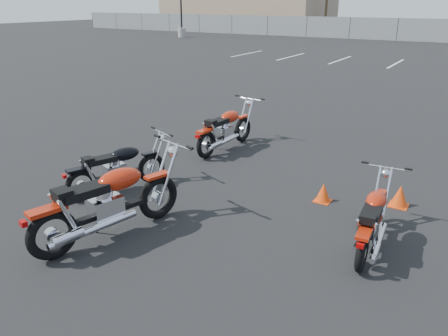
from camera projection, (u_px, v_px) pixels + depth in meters
The scene contains 10 objects.
ground at pixel (193, 216), 6.77m from camera, with size 120.00×120.00×0.00m, color black.
motorcycle_front_red at pixel (226, 129), 9.66m from camera, with size 0.81×2.10×1.03m.
motorcycle_second_black at pixel (117, 168), 7.53m from camera, with size 1.06×1.89×0.94m.
motorcycle_third_red at pixel (108, 202), 6.00m from camera, with size 1.12×2.40×1.18m.
motorcycle_rear_red at pixel (373, 220), 5.79m from camera, with size 0.71×1.84×0.90m.
training_cone_near at pixel (323, 192), 7.24m from camera, with size 0.27×0.27×0.32m.
training_cone_extra at pixel (400, 196), 7.06m from camera, with size 0.30×0.30×0.36m.
light_pole_west at pixel (181, 9), 39.22m from camera, with size 0.80×0.70×9.47m.
tan_building_west at pixel (248, 10), 50.15m from camera, with size 18.40×10.40×4.30m.
parking_line_stripes at pixel (367, 62), 23.90m from camera, with size 15.12×4.00×0.01m.
Camera 1 is at (3.58, -4.90, 3.13)m, focal length 35.00 mm.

